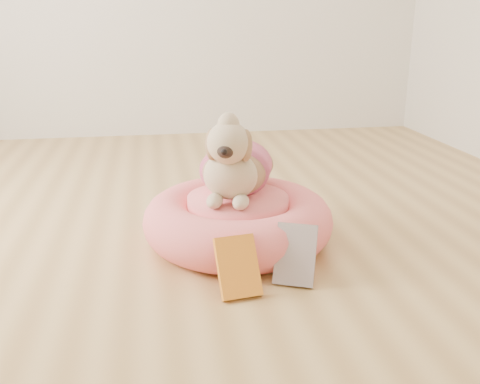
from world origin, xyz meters
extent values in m
plane|color=#AF8449|center=(0.00, 0.00, 0.00)|extent=(4.50, 4.50, 0.00)
cylinder|color=#FF6763|center=(0.28, 0.15, 0.06)|extent=(0.54, 0.54, 0.11)
torus|color=#FF6763|center=(0.28, 0.15, 0.10)|extent=(0.74, 0.74, 0.19)
cylinder|color=#FF6763|center=(0.28, 0.15, 0.14)|extent=(0.39, 0.39, 0.10)
cube|color=yellow|center=(0.22, -0.25, 0.09)|extent=(0.15, 0.15, 0.18)
cube|color=white|center=(0.42, -0.21, 0.10)|extent=(0.17, 0.16, 0.19)
camera|label=1|loc=(-0.03, -1.78, 0.85)|focal=40.00mm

